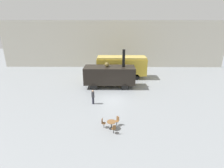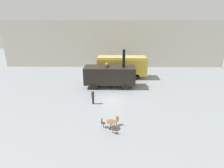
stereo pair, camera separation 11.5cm
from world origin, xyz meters
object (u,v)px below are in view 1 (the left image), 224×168
(cafe_table_near, at_px, (111,123))
(cafe_chair_0, at_px, (114,128))
(passenger_coach_vintage, at_px, (122,66))
(steam_locomotive, at_px, (110,75))
(visitor_person, at_px, (93,96))

(cafe_table_near, xyz_separation_m, cafe_chair_0, (0.22, -0.72, -0.02))
(passenger_coach_vintage, distance_m, cafe_chair_0, 15.56)
(passenger_coach_vintage, height_order, cafe_chair_0, passenger_coach_vintage)
(passenger_coach_vintage, xyz_separation_m, cafe_chair_0, (-1.23, -15.44, -1.53))
(passenger_coach_vintage, bearing_deg, steam_locomotive, -112.89)
(steam_locomotive, distance_m, cafe_table_near, 10.44)
(passenger_coach_vintage, bearing_deg, cafe_chair_0, -94.55)
(steam_locomotive, height_order, cafe_table_near, steam_locomotive)
(passenger_coach_vintage, distance_m, steam_locomotive, 4.74)
(cafe_table_near, height_order, visitor_person, visitor_person)
(steam_locomotive, distance_m, cafe_chair_0, 11.17)
(passenger_coach_vintage, distance_m, visitor_person, 10.55)
(passenger_coach_vintage, xyz_separation_m, visitor_person, (-3.59, -9.86, -1.12))
(cafe_chair_0, height_order, visitor_person, visitor_person)
(passenger_coach_vintage, xyz_separation_m, cafe_table_near, (-1.45, -14.72, -1.50))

